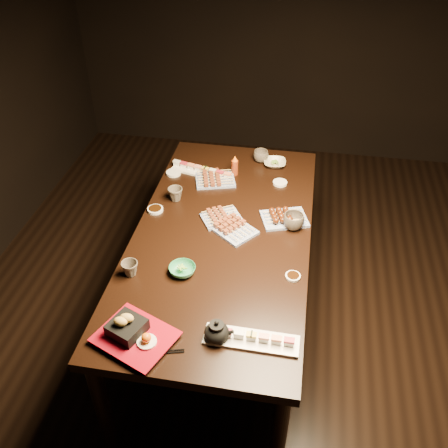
{
  "coord_description": "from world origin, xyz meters",
  "views": [
    {
      "loc": [
        0.03,
        -1.73,
        2.38
      ],
      "look_at": [
        -0.32,
        0.29,
        0.77
      ],
      "focal_mm": 40.0,
      "sensor_mm": 36.0,
      "label": 1
    }
  ],
  "objects": [
    {
      "name": "ground",
      "position": [
        0.0,
        0.0,
        0.0
      ],
      "size": [
        5.0,
        5.0,
        0.0
      ],
      "primitive_type": "plane",
      "color": "black",
      "rests_on": "ground"
    },
    {
      "name": "dining_table",
      "position": [
        -0.32,
        0.24,
        0.38
      ],
      "size": [
        0.94,
        1.82,
        0.75
      ],
      "primitive_type": "cube",
      "rotation": [
        0.0,
        0.0,
        0.03
      ],
      "color": "black",
      "rests_on": "ground"
    },
    {
      "name": "sushi_platter_near",
      "position": [
        -0.08,
        -0.43,
        0.77
      ],
      "size": [
        0.39,
        0.11,
        0.05
      ],
      "primitive_type": null,
      "rotation": [
        0.0,
        0.0,
        -0.01
      ],
      "color": "white",
      "rests_on": "dining_table"
    },
    {
      "name": "sushi_platter_far",
      "position": [
        -0.55,
        0.78,
        0.77
      ],
      "size": [
        0.39,
        0.19,
        0.05
      ],
      "primitive_type": null,
      "rotation": [
        0.0,
        0.0,
        2.89
      ],
      "color": "white",
      "rests_on": "dining_table"
    },
    {
      "name": "yakitori_plate_center",
      "position": [
        -0.35,
        0.35,
        0.78
      ],
      "size": [
        0.25,
        0.23,
        0.05
      ],
      "primitive_type": null,
      "rotation": [
        0.0,
        0.0,
        0.54
      ],
      "color": "#828EB6",
      "rests_on": "dining_table"
    },
    {
      "name": "yakitori_plate_right",
      "position": [
        -0.27,
        0.27,
        0.78
      ],
      "size": [
        0.29,
        0.28,
        0.06
      ],
      "primitive_type": null,
      "rotation": [
        0.0,
        0.0,
        -0.67
      ],
      "color": "#828EB6",
      "rests_on": "dining_table"
    },
    {
      "name": "yakitori_plate_left",
      "position": [
        -0.45,
        0.71,
        0.78
      ],
      "size": [
        0.26,
        0.22,
        0.06
      ],
      "primitive_type": null,
      "rotation": [
        0.0,
        0.0,
        0.28
      ],
      "color": "#828EB6",
      "rests_on": "dining_table"
    },
    {
      "name": "tsukune_plate",
      "position": [
        -0.02,
        0.4,
        0.78
      ],
      "size": [
        0.28,
        0.24,
        0.06
      ],
      "primitive_type": null,
      "rotation": [
        0.0,
        0.0,
        0.33
      ],
      "color": "#828EB6",
      "rests_on": "dining_table"
    },
    {
      "name": "edamame_bowl_green",
      "position": [
        -0.45,
        -0.09,
        0.77
      ],
      "size": [
        0.16,
        0.16,
        0.04
      ],
      "primitive_type": "imported",
      "rotation": [
        0.0,
        0.0,
        -0.41
      ],
      "color": "#2D8C58",
      "rests_on": "dining_table"
    },
    {
      "name": "edamame_bowl_cream",
      "position": [
        -0.12,
        0.95,
        0.77
      ],
      "size": [
        0.15,
        0.15,
        0.03
      ],
      "primitive_type": "imported",
      "rotation": [
        0.0,
        0.0,
        0.08
      ],
      "color": "beige",
      "rests_on": "dining_table"
    },
    {
      "name": "tempura_tray",
      "position": [
        -0.55,
        -0.5,
        0.81
      ],
      "size": [
        0.37,
        0.34,
        0.11
      ],
      "primitive_type": null,
      "rotation": [
        0.0,
        0.0,
        -0.4
      ],
      "color": "black",
      "rests_on": "dining_table"
    },
    {
      "name": "teacup_near_left",
      "position": [
        -0.69,
        -0.14,
        0.79
      ],
      "size": [
        0.1,
        0.1,
        0.07
      ],
      "primitive_type": "imported",
      "rotation": [
        0.0,
        0.0,
        0.32
      ],
      "color": "#4C433A",
      "rests_on": "dining_table"
    },
    {
      "name": "teacup_mid_right",
      "position": [
        0.03,
        0.34,
        0.79
      ],
      "size": [
        0.12,
        0.12,
        0.09
      ],
      "primitive_type": "imported",
      "rotation": [
        0.0,
        0.0,
        -0.11
      ],
      "color": "#4C433A",
      "rests_on": "dining_table"
    },
    {
      "name": "teacup_far_left",
      "position": [
        -0.63,
        0.48,
        0.79
      ],
      "size": [
        0.1,
        0.1,
        0.08
      ],
      "primitive_type": "imported",
      "rotation": [
        0.0,
        0.0,
        0.22
      ],
      "color": "#4C433A",
      "rests_on": "dining_table"
    },
    {
      "name": "teacup_far_right",
      "position": [
        -0.21,
        0.98,
        0.79
      ],
      "size": [
        0.12,
        0.12,
        0.07
      ],
      "primitive_type": "imported",
      "rotation": [
        0.0,
        0.0,
        -0.37
      ],
      "color": "#4C433A",
      "rests_on": "dining_table"
    },
    {
      "name": "teapot",
      "position": [
        -0.22,
        -0.44,
        0.8
      ],
      "size": [
        0.13,
        0.13,
        0.1
      ],
      "primitive_type": null,
      "rotation": [
        0.0,
        0.0,
        0.04
      ],
      "color": "black",
      "rests_on": "dining_table"
    },
    {
      "name": "condiment_bottle",
      "position": [
        -0.35,
        0.81,
        0.81
      ],
      "size": [
        0.05,
        0.05,
        0.13
      ],
      "primitive_type": "cylinder",
      "rotation": [
        0.0,
        0.0,
        -0.38
      ],
      "color": "maroon",
      "rests_on": "dining_table"
    },
    {
      "name": "sauce_dish_west",
      "position": [
        -0.72,
        0.36,
        0.76
      ],
      "size": [
        0.11,
        0.11,
        0.02
      ],
      "primitive_type": "cylinder",
      "rotation": [
        0.0,
        0.0,
        -0.25
      ],
      "color": "white",
      "rests_on": "dining_table"
    },
    {
      "name": "sauce_dish_east",
      "position": [
        -0.07,
        0.75,
        0.76
      ],
      "size": [
        0.11,
        0.11,
        0.01
      ],
      "primitive_type": "cylinder",
      "rotation": [
        0.0,
        0.0,
        0.46
      ],
      "color": "white",
      "rests_on": "dining_table"
    },
    {
      "name": "sauce_dish_se",
      "position": [
        0.06,
        -0.03,
        0.76
      ],
      "size": [
        0.08,
        0.08,
        0.01
      ],
      "primitive_type": "cylinder",
      "rotation": [
        0.0,
        0.0,
        -0.17
      ],
      "color": "white",
      "rests_on": "dining_table"
    },
    {
      "name": "sauce_dish_nw",
      "position": [
        -0.71,
        0.74,
        0.76
      ],
      "size": [
        0.1,
        0.1,
        0.02
      ],
      "primitive_type": "cylinder",
      "rotation": [
        0.0,
        0.0,
        -0.15
      ],
      "color": "white",
      "rests_on": "dining_table"
    },
    {
      "name": "chopsticks_near",
      "position": [
        -0.44,
        -0.55,
        0.75
      ],
      "size": [
        0.2,
        0.07,
        0.01
      ],
      "primitive_type": null,
      "rotation": [
        0.0,
        0.0,
        0.26
      ],
      "color": "black",
      "rests_on": "dining_table"
    },
    {
      "name": "chopsticks_se",
      "position": [
        0.01,
        -0.45,
        0.75
      ],
      "size": [
        0.2,
        0.08,
        0.01
      ],
      "primitive_type": null,
      "rotation": [
        0.0,
        0.0,
        -0.33
      ],
      "color": "black",
      "rests_on": "dining_table"
    }
  ]
}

